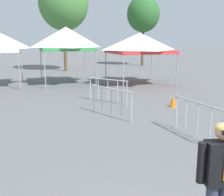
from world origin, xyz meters
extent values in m
cylinder|color=#9E9EA3|center=(-2.50, 14.12, 1.13)|extent=(0.06, 0.06, 2.27)
cylinder|color=#9E9EA3|center=(-2.54, 17.10, 1.13)|extent=(0.06, 0.06, 2.27)
cylinder|color=#9E9EA3|center=(-1.11, 14.14, 1.15)|extent=(0.06, 0.06, 2.30)
cylinder|color=#9E9EA3|center=(1.90, 14.34, 1.15)|extent=(0.06, 0.06, 2.30)
cylinder|color=#9E9EA3|center=(-1.31, 17.14, 1.15)|extent=(0.06, 0.06, 2.30)
cylinder|color=#9E9EA3|center=(1.70, 17.34, 1.15)|extent=(0.06, 0.06, 2.30)
pyramid|color=white|center=(0.30, 15.74, 2.93)|extent=(3.37, 3.37, 1.26)
cube|color=green|center=(0.30, 15.74, 2.20)|extent=(3.34, 3.34, 0.20)
cylinder|color=#9E9EA3|center=(3.10, 12.54, 1.07)|extent=(0.06, 0.06, 2.15)
cylinder|color=#9E9EA3|center=(6.47, 12.77, 1.07)|extent=(0.06, 0.06, 2.15)
cylinder|color=#9E9EA3|center=(2.87, 15.90, 1.07)|extent=(0.06, 0.06, 2.15)
cylinder|color=#9E9EA3|center=(6.24, 16.13, 1.07)|extent=(0.06, 0.06, 2.15)
pyramid|color=white|center=(4.67, 14.33, 2.67)|extent=(3.78, 3.78, 1.04)
cube|color=red|center=(4.67, 14.33, 2.05)|extent=(3.74, 3.74, 0.20)
cube|color=black|center=(0.94, 0.73, 1.22)|extent=(0.45, 0.31, 0.60)
cylinder|color=black|center=(0.67, 0.77, 1.24)|extent=(0.11, 0.11, 0.56)
sphere|color=tan|center=(0.94, 0.73, 1.67)|extent=(0.23, 0.23, 0.23)
ellipsoid|color=tan|center=(0.94, 0.73, 1.71)|extent=(0.23, 0.23, 0.14)
cylinder|color=brown|center=(9.26, 26.15, 2.00)|extent=(0.28, 0.28, 4.00)
ellipsoid|color=#2D662D|center=(9.26, 26.15, 5.35)|extent=(3.39, 3.39, 3.73)
cylinder|color=brown|center=(0.83, 22.99, 2.07)|extent=(0.28, 0.28, 4.14)
ellipsoid|color=#47843D|center=(0.83, 22.99, 5.84)|extent=(4.26, 4.26, 4.69)
cylinder|color=#B7BABF|center=(1.13, 7.44, 1.05)|extent=(1.07, 1.86, 0.05)
cylinder|color=#B7BABF|center=(1.62, 6.57, 0.53)|extent=(0.04, 0.04, 1.05)
cylinder|color=#B7BABF|center=(0.65, 8.32, 0.53)|extent=(0.04, 0.04, 1.05)
cylinder|color=#B7BABF|center=(1.39, 6.99, 0.58)|extent=(0.04, 0.04, 0.92)
cylinder|color=#B7BABF|center=(1.13, 7.44, 0.58)|extent=(0.04, 0.04, 0.92)
cylinder|color=#B7BABF|center=(0.88, 7.90, 0.58)|extent=(0.04, 0.04, 0.92)
cylinder|color=#B7BABF|center=(2.96, 4.62, 1.05)|extent=(0.38, 2.08, 0.05)
cylinder|color=#B7BABF|center=(3.12, 3.63, 0.53)|extent=(0.04, 0.04, 1.05)
cylinder|color=#B7BABF|center=(2.81, 5.60, 0.53)|extent=(0.04, 0.04, 1.05)
cylinder|color=#B7BABF|center=(3.05, 4.10, 0.58)|extent=(0.04, 0.04, 0.92)
cylinder|color=#B7BABF|center=(2.96, 4.62, 0.58)|extent=(0.04, 0.04, 0.92)
cylinder|color=#B7BABF|center=(2.88, 5.14, 0.58)|extent=(0.04, 0.04, 0.92)
cylinder|color=#B7BABF|center=(1.55, 9.77, 1.05)|extent=(1.44, 1.59, 0.05)
cylinder|color=#B7BABF|center=(2.22, 9.02, 0.53)|extent=(0.04, 0.04, 1.05)
cylinder|color=#B7BABF|center=(0.88, 10.51, 0.53)|extent=(0.04, 0.04, 1.05)
cylinder|color=#B7BABF|center=(1.90, 9.38, 0.58)|extent=(0.04, 0.04, 0.92)
cylinder|color=#B7BABF|center=(1.55, 9.77, 0.58)|extent=(0.04, 0.04, 0.92)
cylinder|color=#B7BABF|center=(1.20, 10.16, 0.58)|extent=(0.04, 0.04, 0.92)
cone|color=orange|center=(4.03, 8.26, 0.24)|extent=(0.32, 0.32, 0.48)
camera|label=1|loc=(-1.30, -2.22, 2.83)|focal=44.73mm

